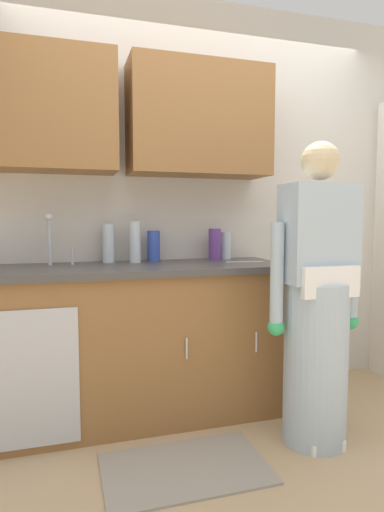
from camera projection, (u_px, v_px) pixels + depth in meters
name	position (u px, v px, depth m)	size (l,w,h in m)	color
ground_plane	(259.00, 463.00, 2.15)	(9.00, 9.00, 0.00)	tan
kitchen_wall_with_uppers	(180.00, 181.00, 2.93)	(4.80, 0.44, 2.70)	beige
counter_cabinet	(127.00, 345.00, 2.62)	(1.90, 0.62, 0.90)	brown
countertop	(127.00, 269.00, 2.58)	(1.96, 0.66, 0.04)	#474442
sink	(57.00, 270.00, 2.47)	(0.50, 0.36, 0.35)	#B7BABF
person_at_sink	(317.00, 317.00, 2.30)	(0.55, 0.34, 1.62)	white
floor_mat	(185.00, 468.00, 2.09)	(0.80, 0.50, 0.01)	gray
bottle_water_short	(226.00, 245.00, 3.00)	(0.08, 0.08, 0.19)	silver
bottle_soap	(215.00, 244.00, 2.91)	(0.08, 0.08, 0.21)	#66388C
bottle_water_tall	(135.00, 242.00, 2.74)	(0.07, 0.07, 0.26)	silver
bottle_cleaner_spray	(154.00, 246.00, 2.82)	(0.08, 0.08, 0.20)	#334CB2
bottle_dish_liquid	(108.00, 243.00, 2.74)	(0.08, 0.08, 0.25)	silver
knife_on_counter	(244.00, 262.00, 2.77)	(0.24, 0.02, 0.01)	silver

